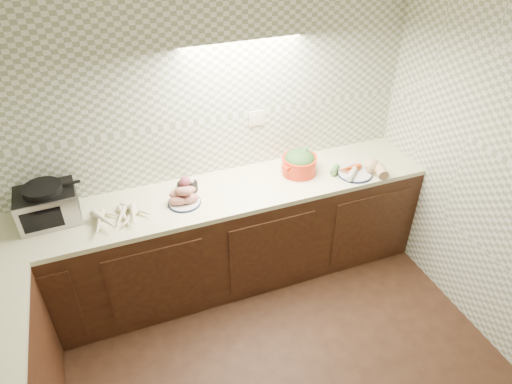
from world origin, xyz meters
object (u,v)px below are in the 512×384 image
object	(u,v)px
toaster_oven	(47,205)
dutch_oven	(299,163)
parsnip_pile	(118,214)
onion_bowl	(187,185)
sweet_potato_plate	(184,197)
veg_plate	(362,169)

from	to	relation	value
toaster_oven	dutch_oven	world-z (taller)	toaster_oven
dutch_oven	parsnip_pile	bearing A→B (deg)	161.60
onion_bowl	dutch_oven	size ratio (longest dim) A/B	0.43
sweet_potato_plate	onion_bowl	xyz separation A→B (m)	(0.06, 0.15, -0.01)
onion_bowl	veg_plate	size ratio (longest dim) A/B	0.36
parsnip_pile	sweet_potato_plate	distance (m)	0.47
toaster_oven	sweet_potato_plate	size ratio (longest dim) A/B	1.65
toaster_oven	sweet_potato_plate	world-z (taller)	toaster_oven
sweet_potato_plate	dutch_oven	size ratio (longest dim) A/B	0.67
dutch_oven	sweet_potato_plate	bearing A→B (deg)	162.57
parsnip_pile	onion_bowl	world-z (taller)	onion_bowl
toaster_oven	sweet_potato_plate	xyz separation A→B (m)	(0.91, -0.14, -0.08)
toaster_oven	sweet_potato_plate	bearing A→B (deg)	-10.67
dutch_oven	veg_plate	bearing A→B (deg)	-44.73
parsnip_pile	veg_plate	distance (m)	1.90
sweet_potato_plate	veg_plate	world-z (taller)	sweet_potato_plate
dutch_oven	veg_plate	world-z (taller)	dutch_oven
toaster_oven	sweet_potato_plate	distance (m)	0.93
onion_bowl	dutch_oven	xyz separation A→B (m)	(0.90, -0.08, 0.05)
toaster_oven	parsnip_pile	distance (m)	0.48
dutch_oven	onion_bowl	bearing A→B (deg)	153.21
parsnip_pile	dutch_oven	size ratio (longest dim) A/B	1.35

